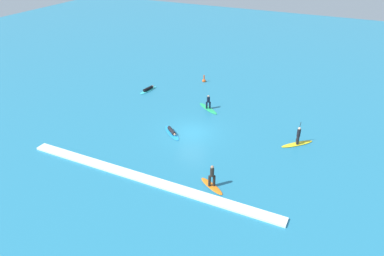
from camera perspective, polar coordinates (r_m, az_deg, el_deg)
The scene contains 8 objects.
ground_plane at distance 34.95m, azimuth 0.00°, elevation -0.72°, with size 120.00×120.00×0.00m, color teal.
surfer_on_blue_board at distance 34.82m, azimuth -3.18°, elevation -0.61°, with size 2.87×2.59×0.43m.
surfer_on_orange_board at distance 27.76m, azimuth 3.11°, elevation -8.31°, with size 2.50×1.77×1.93m.
surfer_on_green_board at distance 39.42m, azimuth 2.56°, elevation 3.51°, with size 3.09×2.41×1.63m.
surfer_on_teal_board at distance 44.44m, azimuth -6.84°, elevation 6.05°, with size 1.09×2.95×0.43m.
surfer_on_yellow_board at distance 34.23m, azimuth 16.18°, elevation -1.88°, with size 2.71×2.74×2.23m.
marker_buoy at distance 46.77m, azimuth 1.89°, elevation 7.45°, with size 0.47×0.47×1.02m.
wave_crest at distance 28.87m, azimuth -7.28°, elevation -7.92°, with size 22.08×0.90×0.18m, color white.
Camera 1 is at (13.25, -27.33, 17.29)m, focal length 34.09 mm.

